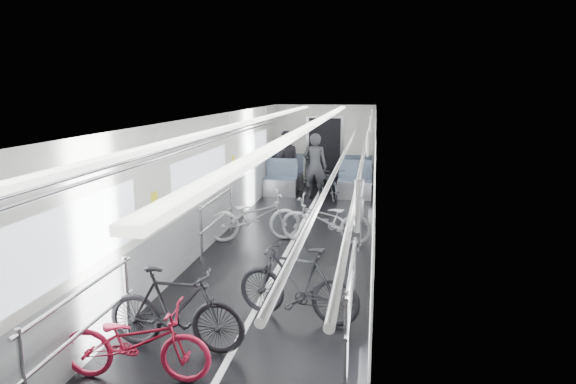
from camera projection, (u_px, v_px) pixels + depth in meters
name	position (u px, v px, depth m)	size (l,w,h in m)	color
car_shell	(300.00, 175.00, 10.51)	(3.02, 14.01, 2.41)	black
bike_left_near	(136.00, 342.00, 5.11)	(0.53, 1.53, 0.80)	#B21535
bike_left_mid	(176.00, 309.00, 5.68)	(0.45, 1.60, 0.96)	black
bike_left_far	(254.00, 217.00, 9.83)	(0.62, 1.78, 0.93)	#B1B0B5
bike_right_near	(298.00, 283.00, 6.42)	(0.46, 1.62, 0.98)	black
bike_right_mid	(325.00, 220.00, 9.66)	(0.60, 1.71, 0.90)	#ACACB1
bike_aisle	(330.00, 183.00, 13.51)	(0.56, 1.59, 0.84)	black
person_standing	(315.00, 166.00, 13.48)	(0.64, 0.42, 1.74)	black
person_seated	(285.00, 160.00, 14.85)	(0.82, 0.64, 1.69)	#2A282F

